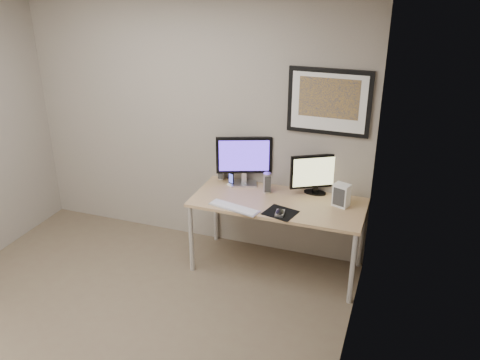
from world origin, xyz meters
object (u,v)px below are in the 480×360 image
(monitor_large, at_px, (244,159))
(phone_dock, at_px, (231,179))
(keyboard, at_px, (234,208))
(monitor_tv, at_px, (316,173))
(fan_unit, at_px, (341,195))
(speaker_left, at_px, (221,171))
(framed_art, at_px, (329,102))
(speaker_right, at_px, (267,183))
(desk, at_px, (278,207))

(monitor_large, relative_size, phone_dock, 3.88)
(keyboard, bearing_deg, monitor_tv, 54.72)
(fan_unit, bearing_deg, speaker_left, -170.40)
(phone_dock, distance_m, fan_unit, 1.10)
(framed_art, height_order, monitor_tv, framed_art)
(monitor_tv, bearing_deg, monitor_large, 152.66)
(speaker_right, xyz_separation_m, fan_unit, (0.72, -0.06, 0.01))
(monitor_large, height_order, fan_unit, monitor_large)
(speaker_left, bearing_deg, framed_art, -5.20)
(desk, distance_m, speaker_right, 0.28)
(desk, xyz_separation_m, keyboard, (-0.34, -0.28, 0.07))
(desk, bearing_deg, speaker_left, 155.99)
(desk, bearing_deg, speaker_right, 134.39)
(speaker_left, height_order, fan_unit, fan_unit)
(desk, bearing_deg, monitor_large, 149.39)
(speaker_left, bearing_deg, desk, -30.67)
(speaker_right, bearing_deg, framed_art, -4.98)
(monitor_large, relative_size, speaker_left, 3.02)
(framed_art, bearing_deg, keyboard, -138.46)
(speaker_right, height_order, fan_unit, fan_unit)
(monitor_large, distance_m, keyboard, 0.60)
(speaker_left, bearing_deg, phone_dock, -43.79)
(framed_art, bearing_deg, phone_dock, -171.03)
(monitor_tv, relative_size, keyboard, 0.94)
(desk, relative_size, speaker_right, 8.19)
(speaker_left, xyz_separation_m, phone_dock, (0.15, -0.11, -0.02))
(speaker_left, distance_m, fan_unit, 1.27)
(fan_unit, bearing_deg, desk, -150.97)
(monitor_large, bearing_deg, speaker_right, -39.61)
(framed_art, height_order, phone_dock, framed_art)
(speaker_left, relative_size, keyboard, 0.36)
(monitor_tv, distance_m, keyboard, 0.86)
(phone_dock, bearing_deg, desk, 2.64)
(framed_art, xyz_separation_m, phone_dock, (-0.89, -0.14, -0.82))
(monitor_large, xyz_separation_m, phone_dock, (-0.11, -0.06, -0.21))
(monitor_large, xyz_separation_m, speaker_left, (-0.26, 0.05, -0.19))
(speaker_left, height_order, keyboard, speaker_left)
(monitor_tv, xyz_separation_m, phone_dock, (-0.82, -0.09, -0.14))
(speaker_left, height_order, speaker_right, speaker_right)
(monitor_large, bearing_deg, phone_dock, -172.65)
(desk, xyz_separation_m, framed_art, (0.35, 0.33, 0.96))
(desk, height_order, framed_art, framed_art)
(speaker_left, relative_size, speaker_right, 0.88)
(monitor_large, xyz_separation_m, keyboard, (0.09, -0.53, -0.27))
(desk, distance_m, speaker_left, 0.77)
(framed_art, xyz_separation_m, fan_unit, (0.21, -0.23, -0.78))
(monitor_tv, bearing_deg, speaker_right, 165.71)
(desk, relative_size, speaker_left, 9.27)
(framed_art, xyz_separation_m, speaker_left, (-1.04, -0.03, -0.81))
(speaker_right, relative_size, phone_dock, 1.45)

